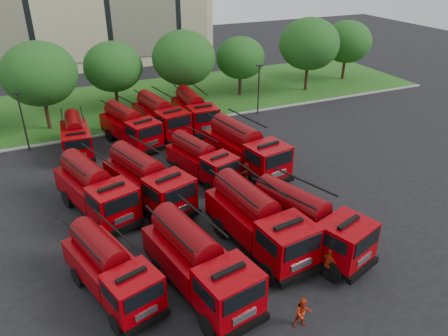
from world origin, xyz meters
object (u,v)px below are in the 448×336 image
(firefighter_1, at_px, (301,326))
(fire_truck_10, at_px, (160,116))
(firefighter_0, at_px, (330,267))
(fire_truck_4, at_px, (95,189))
(fire_truck_9, at_px, (130,126))
(firefighter_3, at_px, (315,236))
(fire_truck_5, at_px, (147,180))
(fire_truck_6, at_px, (201,160))
(fire_truck_0, at_px, (110,269))
(fire_truck_11, at_px, (194,111))
(fire_truck_1, at_px, (199,263))
(fire_truck_3, at_px, (307,222))
(firefighter_5, at_px, (247,185))
(firefighter_2, at_px, (327,278))
(fire_truck_2, at_px, (258,220))
(fire_truck_7, at_px, (245,149))
(fire_truck_8, at_px, (76,136))
(firefighter_4, at_px, (107,236))

(firefighter_1, bearing_deg, fire_truck_10, 101.77)
(fire_truck_10, xyz_separation_m, firefighter_0, (2.93, -21.91, -1.71))
(fire_truck_4, relative_size, fire_truck_9, 1.05)
(firefighter_3, bearing_deg, fire_truck_9, -67.55)
(fire_truck_5, height_order, fire_truck_6, fire_truck_5)
(fire_truck_0, height_order, fire_truck_11, fire_truck_11)
(fire_truck_1, xyz_separation_m, fire_truck_9, (1.15, 19.48, -0.12))
(fire_truck_3, height_order, fire_truck_10, fire_truck_3)
(fire_truck_1, relative_size, fire_truck_11, 1.10)
(firefighter_1, height_order, firefighter_5, firefighter_5)
(fire_truck_5, height_order, firefighter_2, fire_truck_5)
(fire_truck_4, xyz_separation_m, fire_truck_6, (7.94, 1.60, -0.22))
(firefighter_2, bearing_deg, fire_truck_4, 18.55)
(fire_truck_1, xyz_separation_m, firefighter_1, (3.45, -4.13, -1.75))
(fire_truck_10, distance_m, firefighter_1, 24.85)
(fire_truck_2, distance_m, fire_truck_7, 9.65)
(fire_truck_8, height_order, firefighter_2, fire_truck_8)
(fire_truck_3, xyz_separation_m, fire_truck_9, (-5.72, 18.68, -0.11))
(fire_truck_4, bearing_deg, firefighter_3, -51.96)
(firefighter_1, bearing_deg, fire_truck_1, 143.41)
(fire_truck_2, bearing_deg, fire_truck_8, 106.63)
(fire_truck_7, bearing_deg, firefighter_3, -100.38)
(fire_truck_11, bearing_deg, firefighter_4, -126.99)
(fire_truck_11, bearing_deg, firefighter_0, -90.43)
(fire_truck_5, bearing_deg, fire_truck_3, -67.62)
(fire_truck_9, bearing_deg, fire_truck_6, -84.15)
(fire_truck_10, bearing_deg, firefighter_4, -128.60)
(fire_truck_11, bearing_deg, fire_truck_3, -91.38)
(fire_truck_1, distance_m, fire_truck_3, 6.92)
(fire_truck_4, bearing_deg, fire_truck_11, 29.16)
(firefighter_1, bearing_deg, firefighter_0, 51.29)
(fire_truck_11, xyz_separation_m, firefighter_4, (-11.09, -14.33, -1.66))
(fire_truck_9, height_order, firefighter_2, fire_truck_9)
(fire_truck_2, xyz_separation_m, fire_truck_10, (-0.12, 18.65, -0.10))
(fire_truck_3, height_order, firefighter_5, fire_truck_3)
(fire_truck_9, xyz_separation_m, fire_truck_10, (3.08, 1.16, 0.07))
(fire_truck_9, bearing_deg, firefighter_5, -77.13)
(fire_truck_1, bearing_deg, firefighter_2, -27.64)
(fire_truck_10, xyz_separation_m, firefighter_3, (3.78, -19.24, -1.71))
(fire_truck_6, distance_m, fire_truck_8, 11.57)
(fire_truck_9, height_order, firefighter_3, fire_truck_9)
(fire_truck_3, xyz_separation_m, fire_truck_4, (-10.32, 8.73, -0.03))
(fire_truck_11, height_order, firefighter_2, fire_truck_11)
(fire_truck_7, distance_m, fire_truck_10, 10.44)
(firefighter_1, bearing_deg, firefighter_5, 87.81)
(fire_truck_8, relative_size, fire_truck_10, 0.84)
(fire_truck_2, distance_m, fire_truck_9, 17.78)
(fire_truck_5, xyz_separation_m, fire_truck_8, (-3.30, 10.41, -0.29))
(fire_truck_9, height_order, firefighter_1, fire_truck_9)
(fire_truck_11, relative_size, firefighter_5, 3.94)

